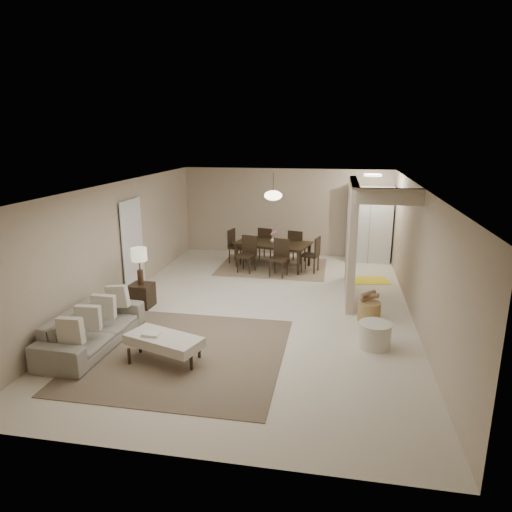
% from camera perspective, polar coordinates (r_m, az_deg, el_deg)
% --- Properties ---
extents(floor, '(9.00, 9.00, 0.00)m').
position_cam_1_polar(floor, '(9.35, 0.40, -6.62)').
color(floor, beige).
rests_on(floor, ground).
extents(ceiling, '(9.00, 9.00, 0.00)m').
position_cam_1_polar(ceiling, '(8.74, 0.43, 8.79)').
color(ceiling, white).
rests_on(ceiling, back_wall).
extents(back_wall, '(6.00, 0.00, 6.00)m').
position_cam_1_polar(back_wall, '(13.33, 3.76, 5.50)').
color(back_wall, tan).
rests_on(back_wall, floor).
extents(left_wall, '(0.00, 9.00, 9.00)m').
position_cam_1_polar(left_wall, '(9.92, -16.93, 1.55)').
color(left_wall, tan).
rests_on(left_wall, floor).
extents(right_wall, '(0.00, 9.00, 9.00)m').
position_cam_1_polar(right_wall, '(8.97, 19.66, -0.06)').
color(right_wall, tan).
rests_on(right_wall, floor).
extents(partition, '(0.15, 2.50, 2.50)m').
position_cam_1_polar(partition, '(10.06, 11.82, 2.08)').
color(partition, tan).
rests_on(partition, floor).
extents(doorway, '(0.04, 0.90, 2.04)m').
position_cam_1_polar(doorway, '(10.48, -15.22, 1.08)').
color(doorway, black).
rests_on(doorway, floor).
extents(pantry_cabinet, '(1.20, 0.55, 2.10)m').
position_cam_1_polar(pantry_cabinet, '(12.97, 13.96, 3.92)').
color(pantry_cabinet, silver).
rests_on(pantry_cabinet, floor).
extents(flush_light, '(0.44, 0.44, 0.05)m').
position_cam_1_polar(flush_light, '(11.83, 14.40, 9.77)').
color(flush_light, white).
rests_on(flush_light, ceiling).
extents(living_rug, '(3.20, 3.20, 0.01)m').
position_cam_1_polar(living_rug, '(7.65, -9.04, -11.91)').
color(living_rug, brown).
rests_on(living_rug, floor).
extents(sofa, '(2.20, 0.92, 0.63)m').
position_cam_1_polar(sofa, '(8.15, -19.78, -8.51)').
color(sofa, gray).
rests_on(sofa, floor).
extents(ottoman_bench, '(1.31, 0.90, 0.43)m').
position_cam_1_polar(ottoman_bench, '(7.32, -11.43, -10.40)').
color(ottoman_bench, beige).
rests_on(ottoman_bench, living_rug).
extents(side_table, '(0.47, 0.47, 0.49)m').
position_cam_1_polar(side_table, '(9.68, -14.10, -4.80)').
color(side_table, black).
rests_on(side_table, floor).
extents(table_lamp, '(0.32, 0.32, 0.76)m').
position_cam_1_polar(table_lamp, '(9.44, -14.41, -0.19)').
color(table_lamp, '#412A1B').
rests_on(table_lamp, side_table).
extents(round_pouf, '(0.54, 0.54, 0.42)m').
position_cam_1_polar(round_pouf, '(7.94, 14.63, -9.57)').
color(round_pouf, beige).
rests_on(round_pouf, floor).
extents(wicker_basket, '(0.49, 0.49, 0.37)m').
position_cam_1_polar(wicker_basket, '(8.99, 13.94, -6.74)').
color(wicker_basket, olive).
rests_on(wicker_basket, floor).
extents(dining_rug, '(2.80, 2.10, 0.01)m').
position_cam_1_polar(dining_rug, '(12.20, 2.07, -1.37)').
color(dining_rug, '#765F49').
rests_on(dining_rug, floor).
extents(dining_table, '(2.12, 1.50, 0.67)m').
position_cam_1_polar(dining_table, '(12.11, 2.09, 0.13)').
color(dining_table, black).
rests_on(dining_table, dining_rug).
extents(dining_chairs, '(2.52, 2.06, 0.93)m').
position_cam_1_polar(dining_chairs, '(12.08, 2.09, 0.71)').
color(dining_chairs, black).
rests_on(dining_chairs, dining_rug).
extents(vase, '(0.15, 0.15, 0.14)m').
position_cam_1_polar(vase, '(12.02, 2.10, 2.01)').
color(vase, silver).
rests_on(vase, dining_table).
extents(yellow_mat, '(1.10, 0.80, 0.01)m').
position_cam_1_polar(yellow_mat, '(11.41, 13.79, -2.98)').
color(yellow_mat, yellow).
rests_on(yellow_mat, floor).
extents(pendant_light, '(0.46, 0.46, 0.71)m').
position_cam_1_polar(pendant_light, '(11.81, 2.16, 7.58)').
color(pendant_light, '#412A1B').
rests_on(pendant_light, ceiling).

